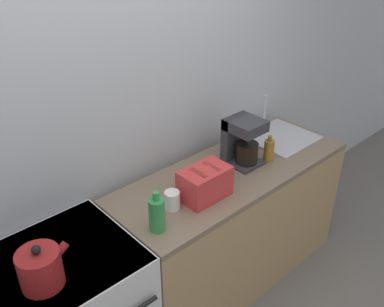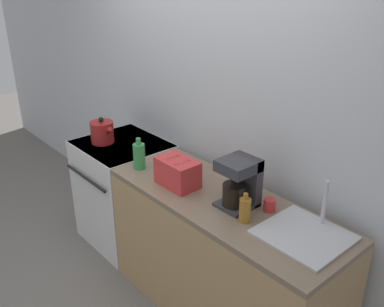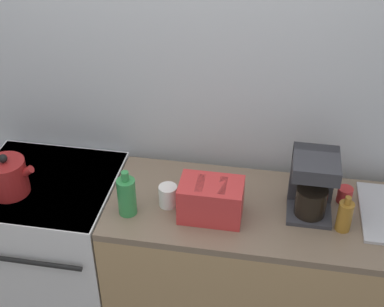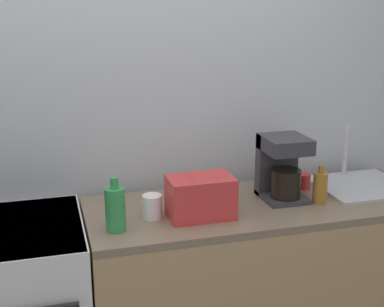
{
  "view_description": "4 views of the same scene",
  "coord_description": "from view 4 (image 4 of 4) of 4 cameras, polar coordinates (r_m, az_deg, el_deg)",
  "views": [
    {
      "loc": [
        -1.16,
        -1.21,
        2.35
      ],
      "look_at": [
        0.29,
        0.36,
        1.12
      ],
      "focal_mm": 40.0,
      "sensor_mm": 36.0,
      "label": 1
    },
    {
      "loc": [
        2.21,
        -1.36,
        2.26
      ],
      "look_at": [
        0.22,
        0.37,
        1.08
      ],
      "focal_mm": 40.0,
      "sensor_mm": 36.0,
      "label": 2
    },
    {
      "loc": [
        0.49,
        -1.62,
        2.54
      ],
      "look_at": [
        0.14,
        0.35,
        1.16
      ],
      "focal_mm": 50.0,
      "sensor_mm": 36.0,
      "label": 3
    },
    {
      "loc": [
        -0.38,
        -1.88,
        1.83
      ],
      "look_at": [
        0.25,
        0.35,
        1.16
      ],
      "focal_mm": 50.0,
      "sensor_mm": 36.0,
      "label": 4
    }
  ],
  "objects": [
    {
      "name": "sink_tray",
      "position": [
        2.87,
        17.52,
        -3.11
      ],
      "size": [
        0.45,
        0.42,
        0.28
      ],
      "color": "#B7B7BC",
      "rests_on": "counter_block"
    },
    {
      "name": "bottle_amber",
      "position": [
        2.58,
        13.5,
        -3.5
      ],
      "size": [
        0.07,
        0.07,
        0.18
      ],
      "color": "#9E6B23",
      "rests_on": "counter_block"
    },
    {
      "name": "cup_red",
      "position": [
        2.76,
        11.79,
        -2.91
      ],
      "size": [
        0.07,
        0.07,
        0.08
      ],
      "color": "red",
      "rests_on": "counter_block"
    },
    {
      "name": "toaster",
      "position": [
        2.34,
        0.91,
        -4.65
      ],
      "size": [
        0.28,
        0.18,
        0.18
      ],
      "color": "red",
      "rests_on": "counter_block"
    },
    {
      "name": "coffee_maker",
      "position": [
        2.58,
        9.58,
        -1.3
      ],
      "size": [
        0.2,
        0.22,
        0.31
      ],
      "color": "#333338",
      "rests_on": "counter_block"
    },
    {
      "name": "counter_block",
      "position": [
        2.76,
        7.35,
        -13.99
      ],
      "size": [
        1.67,
        0.61,
        0.91
      ],
      "color": "tan",
      "rests_on": "ground_plane"
    },
    {
      "name": "bottle_green",
      "position": [
        2.22,
        -8.17,
        -5.81
      ],
      "size": [
        0.09,
        0.09,
        0.23
      ],
      "color": "#338C47",
      "rests_on": "counter_block"
    },
    {
      "name": "wall_back",
      "position": [
        2.66,
        -7.35,
        4.43
      ],
      "size": [
        8.0,
        0.05,
        2.6
      ],
      "color": "silver",
      "rests_on": "ground_plane"
    },
    {
      "name": "cup_white",
      "position": [
        2.35,
        -4.26,
        -5.68
      ],
      "size": [
        0.09,
        0.09,
        0.11
      ],
      "color": "white",
      "rests_on": "counter_block"
    }
  ]
}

